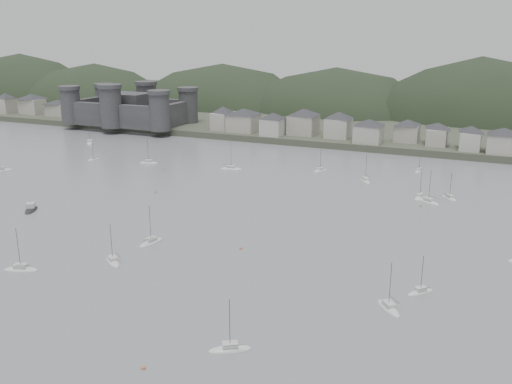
% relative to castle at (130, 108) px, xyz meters
% --- Properties ---
extents(ground, '(900.00, 900.00, 0.00)m').
position_rel_castle_xyz_m(ground, '(120.00, -179.80, -10.96)').
color(ground, slate).
rests_on(ground, ground).
extents(far_shore_land, '(900.00, 250.00, 3.00)m').
position_rel_castle_xyz_m(far_shore_land, '(120.00, 115.20, -9.46)').
color(far_shore_land, '#383D2D').
rests_on(far_shore_land, ground).
extents(forested_ridge, '(851.55, 103.94, 102.57)m').
position_rel_castle_xyz_m(forested_ridge, '(124.83, 89.60, -22.25)').
color(forested_ridge, black).
rests_on(forested_ridge, ground).
extents(castle, '(66.00, 43.00, 20.00)m').
position_rel_castle_xyz_m(castle, '(0.00, 0.00, 0.00)').
color(castle, '#333335').
rests_on(castle, far_shore_land).
extents(waterfront_town, '(451.48, 28.46, 12.92)m').
position_rel_castle_xyz_m(waterfront_town, '(170.59, 3.54, -2.30)').
color(waterfront_town, '#9E9C91').
rests_on(waterfront_town, far_shore_land).
extents(sailboat_lead, '(6.18, 7.70, 10.41)m').
position_rel_castle_xyz_m(sailboat_lead, '(141.59, -58.14, -10.79)').
color(sailboat_lead, silver).
rests_on(sailboat_lead, ground).
extents(moored_fleet, '(219.98, 160.06, 13.06)m').
position_rel_castle_xyz_m(moored_fleet, '(90.99, -112.61, -10.79)').
color(moored_fleet, silver).
rests_on(moored_fleet, ground).
extents(motor_launch_far, '(6.47, 8.46, 3.92)m').
position_rel_castle_xyz_m(motor_launch_far, '(58.70, -130.25, -10.67)').
color(motor_launch_far, black).
rests_on(motor_launch_far, ground).
extents(mooring_buoys, '(166.19, 112.72, 0.70)m').
position_rel_castle_xyz_m(mooring_buoys, '(114.47, -131.95, -10.81)').
color(mooring_buoys, '#C86042').
rests_on(mooring_buoys, ground).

